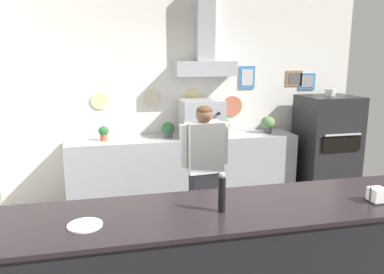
{
  "coord_description": "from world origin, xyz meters",
  "views": [
    {
      "loc": [
        -0.9,
        -2.68,
        2.0
      ],
      "look_at": [
        -0.11,
        0.76,
        1.24
      ],
      "focal_mm": 35.46,
      "sensor_mm": 36.0,
      "label": 1
    }
  ],
  "objects": [
    {
      "name": "espresso_machine",
      "position": [
        0.35,
        2.16,
        1.18
      ],
      "size": [
        0.55,
        0.56,
        0.49
      ],
      "color": "#A3A5AD",
      "rests_on": "back_prep_counter"
    },
    {
      "name": "potted_oregano",
      "position": [
        1.32,
        2.19,
        1.07
      ],
      "size": [
        0.2,
        0.2,
        0.23
      ],
      "color": "#4C4C51",
      "rests_on": "back_prep_counter"
    },
    {
      "name": "potted_thyme",
      "position": [
        0.64,
        2.19,
        1.07
      ],
      "size": [
        0.23,
        0.23,
        0.25
      ],
      "color": "#4C4C51",
      "rests_on": "back_prep_counter"
    },
    {
      "name": "potted_sage",
      "position": [
        -0.94,
        2.2,
        1.04
      ],
      "size": [
        0.13,
        0.13,
        0.19
      ],
      "color": "#9E563D",
      "rests_on": "back_prep_counter"
    },
    {
      "name": "back_prep_counter",
      "position": [
        0.11,
        2.19,
        0.46
      ],
      "size": [
        3.07,
        0.55,
        0.94
      ],
      "color": "#A3A5AD",
      "rests_on": "ground_plane"
    },
    {
      "name": "service_counter",
      "position": [
        0.0,
        -0.42,
        0.5
      ],
      "size": [
        3.97,
        0.74,
        1.01
      ],
      "color": "black",
      "rests_on": "ground_plane"
    },
    {
      "name": "back_wall_assembly",
      "position": [
        0.02,
        2.42,
        1.61
      ],
      "size": [
        5.53,
        2.82,
        3.03
      ],
      "color": "gray",
      "rests_on": "ground_plane"
    },
    {
      "name": "pizza_oven",
      "position": [
        2.18,
        2.06,
        0.73
      ],
      "size": [
        0.76,
        0.73,
        1.55
      ],
      "color": "#232326",
      "rests_on": "ground_plane"
    },
    {
      "name": "napkin_holder",
      "position": [
        0.91,
        -0.56,
        1.05
      ],
      "size": [
        0.13,
        0.12,
        0.11
      ],
      "color": "#262628",
      "rests_on": "service_counter"
    },
    {
      "name": "shop_worker",
      "position": [
        0.08,
        1.01,
        0.81
      ],
      "size": [
        0.53,
        0.25,
        1.51
      ],
      "rotation": [
        0.0,
        0.0,
        3.24
      ],
      "color": "#232328",
      "rests_on": "ground_plane"
    },
    {
      "name": "potted_rosemary",
      "position": [
        -0.1,
        2.18,
        1.05
      ],
      "size": [
        0.18,
        0.18,
        0.21
      ],
      "color": "#4C4C51",
      "rests_on": "back_prep_counter"
    },
    {
      "name": "pepper_grinder",
      "position": [
        -0.19,
        -0.47,
        1.14
      ],
      "size": [
        0.05,
        0.05,
        0.27
      ],
      "color": "black",
      "rests_on": "service_counter"
    },
    {
      "name": "condiment_plate",
      "position": [
        -1.05,
        -0.5,
        1.01
      ],
      "size": [
        0.21,
        0.21,
        0.01
      ],
      "color": "white",
      "rests_on": "service_counter"
    }
  ]
}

